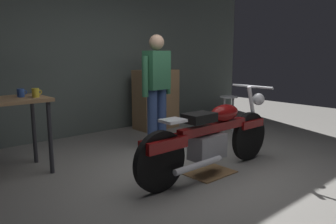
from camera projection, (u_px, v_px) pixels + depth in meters
ground_plane at (206, 174)px, 3.89m from camera, size 12.00×12.00×0.00m
back_wall at (86, 45)px, 5.68m from camera, size 8.00×0.12×3.10m
motorcycle at (212, 136)px, 3.85m from camera, size 2.19×0.60×1.00m
person_standing at (157, 86)px, 4.88m from camera, size 0.57×0.26×1.67m
shop_stool at (228, 104)px, 5.98m from camera, size 0.32×0.32×0.64m
wooden_dresser at (156, 99)px, 6.23m from camera, size 0.80×0.47×1.10m
drip_tray at (210, 173)px, 3.92m from camera, size 0.56×0.40×0.01m
mug_blue_enamel at (21, 93)px, 3.85m from camera, size 0.11×0.08×0.10m
mug_yellow_tall at (36, 93)px, 3.83m from camera, size 0.12×0.08×0.10m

